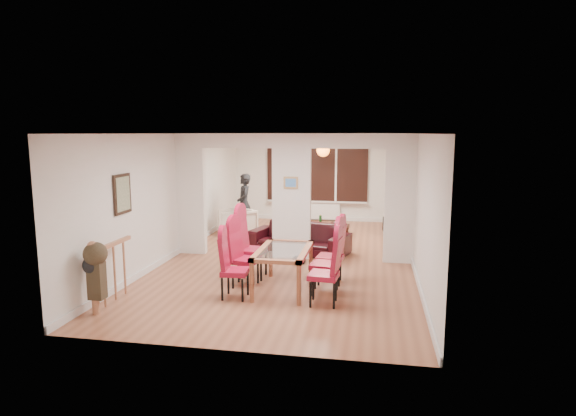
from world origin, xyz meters
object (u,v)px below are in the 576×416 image
(dining_chair_lc, at_px, (253,246))
(dining_chair_rb, at_px, (325,260))
(television, at_px, (385,222))
(dining_chair_lb, at_px, (245,255))
(dining_chair_ra, at_px, (324,270))
(dining_table, at_px, (283,269))
(bottle, at_px, (320,220))
(coffee_table, at_px, (328,230))
(bowl, at_px, (335,223))
(dining_chair_la, at_px, (235,267))
(dining_chair_rc, at_px, (330,253))
(sofa, at_px, (299,238))
(person, at_px, (244,204))
(armchair, at_px, (238,223))

(dining_chair_lc, relative_size, dining_chair_rb, 1.05)
(television, bearing_deg, dining_chair_lb, 168.22)
(dining_chair_lc, distance_m, television, 5.23)
(dining_chair_lc, relative_size, dining_chair_ra, 1.09)
(dining_table, bearing_deg, bottle, 88.53)
(coffee_table, xyz_separation_m, bowl, (0.16, 0.10, 0.15))
(dining_chair_lb, xyz_separation_m, dining_chair_rb, (1.38, -0.14, 0.02))
(dining_chair_la, xyz_separation_m, coffee_table, (1.00, 5.13, -0.39))
(dining_chair_lb, xyz_separation_m, dining_chair_rc, (1.41, 0.43, -0.00))
(dining_chair_ra, bearing_deg, bottle, 102.52)
(dining_chair_lb, distance_m, bottle, 4.52)
(dining_chair_rc, bearing_deg, dining_chair_la, -136.47)
(dining_chair_la, distance_m, sofa, 3.21)
(bottle, bearing_deg, sofa, -97.87)
(person, height_order, coffee_table, person)
(dining_chair_rc, bearing_deg, coffee_table, 102.96)
(dining_chair_rc, height_order, person, person)
(dining_chair_lc, bearing_deg, coffee_table, 83.42)
(dining_chair_ra, bearing_deg, coffee_table, 100.25)
(person, bearing_deg, dining_chair_lc, -3.68)
(armchair, height_order, coffee_table, armchair)
(coffee_table, bearing_deg, person, -173.58)
(television, height_order, bottle, television)
(bottle, bearing_deg, television, 22.25)
(bottle, height_order, bowl, bottle)
(dining_chair_rb, relative_size, person, 0.72)
(television, xyz_separation_m, bowl, (-1.29, -0.51, 0.00))
(dining_table, distance_m, bowl, 4.72)
(dining_chair_rb, bearing_deg, coffee_table, 102.08)
(sofa, xyz_separation_m, person, (-1.72, 1.72, 0.46))
(dining_chair_rb, xyz_separation_m, bottle, (-0.59, 4.58, -0.18))
(dining_chair_rc, height_order, sofa, dining_chair_rc)
(bowl, bearing_deg, bottle, -155.17)
(sofa, xyz_separation_m, bottle, (0.26, 1.90, 0.06))
(dining_chair_la, relative_size, television, 1.08)
(dining_chair_rc, bearing_deg, television, 84.66)
(dining_chair_lc, bearing_deg, dining_table, -33.66)
(dining_chair_rc, height_order, television, dining_chair_rc)
(dining_table, xyz_separation_m, dining_chair_lb, (-0.68, 0.08, 0.19))
(dining_chair_rb, distance_m, dining_chair_rc, 0.57)
(dining_chair_rb, height_order, television, dining_chair_rb)
(dining_chair_la, relative_size, dining_chair_lc, 0.86)
(person, bearing_deg, bowl, 77.08)
(television, height_order, coffee_table, television)
(dining_table, height_order, dining_chair_ra, dining_chair_ra)
(dining_chair_lb, xyz_separation_m, bowl, (1.16, 4.61, -0.26))
(dining_chair_lc, xyz_separation_m, television, (2.45, 4.61, -0.32))
(bowl, bearing_deg, dining_chair_rb, -87.25)
(dining_chair_lb, height_order, television, dining_chair_lb)
(dining_chair_rb, distance_m, coffee_table, 4.69)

